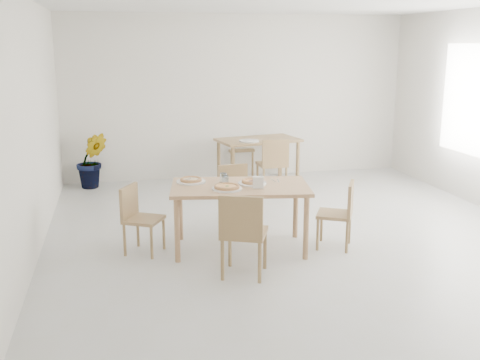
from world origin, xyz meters
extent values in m
plane|color=#BBBBB6|center=(0.00, 0.00, 0.00)|extent=(7.00, 7.00, 0.00)
plane|color=silver|center=(0.00, 3.50, 1.40)|extent=(6.00, 0.00, 6.00)
plane|color=silver|center=(-3.00, 0.00, 1.40)|extent=(0.00, 7.00, 7.00)
cube|color=tan|center=(-0.77, -0.15, 0.73)|extent=(1.65, 1.10, 0.04)
cylinder|color=tan|center=(-1.52, -0.40, 0.35)|extent=(0.06, 0.06, 0.71)
cylinder|color=tan|center=(-0.15, -0.62, 0.35)|extent=(0.06, 0.06, 0.71)
cylinder|color=tan|center=(-1.40, 0.32, 0.35)|extent=(0.06, 0.06, 0.71)
cylinder|color=tan|center=(-0.03, 0.10, 0.35)|extent=(0.06, 0.06, 0.71)
cube|color=#9D794E|center=(-0.89, -0.88, 0.44)|extent=(0.57, 0.57, 0.04)
cube|color=#9D794E|center=(-0.97, -1.06, 0.67)|extent=(0.42, 0.21, 0.41)
cylinder|color=#9D794E|center=(-0.65, -0.78, 0.21)|extent=(0.04, 0.04, 0.42)
cylinder|color=#9D794E|center=(-0.99, -0.64, 0.21)|extent=(0.04, 0.04, 0.42)
cylinder|color=#9D794E|center=(-0.80, -1.12, 0.21)|extent=(0.04, 0.04, 0.42)
cylinder|color=#9D794E|center=(-1.14, -0.98, 0.21)|extent=(0.04, 0.04, 0.42)
cube|color=#9D794E|center=(-0.65, 0.59, 0.40)|extent=(0.43, 0.43, 0.04)
cube|color=#9D794E|center=(-0.67, 0.76, 0.61)|extent=(0.39, 0.08, 0.37)
cylinder|color=#9D794E|center=(-0.80, 0.40, 0.19)|extent=(0.03, 0.03, 0.38)
cylinder|color=#9D794E|center=(-0.46, 0.44, 0.19)|extent=(0.03, 0.03, 0.38)
cylinder|color=#9D794E|center=(-0.83, 0.74, 0.19)|extent=(0.03, 0.03, 0.38)
cylinder|color=#9D794E|center=(-0.50, 0.77, 0.19)|extent=(0.03, 0.03, 0.38)
cube|color=#9D794E|center=(-1.85, -0.03, 0.39)|extent=(0.51, 0.51, 0.04)
cube|color=#9D794E|center=(-2.00, 0.05, 0.59)|extent=(0.21, 0.35, 0.36)
cylinder|color=#9D794E|center=(-1.78, -0.25, 0.18)|extent=(0.03, 0.03, 0.37)
cylinder|color=#9D794E|center=(-1.63, 0.03, 0.18)|extent=(0.03, 0.03, 0.37)
cylinder|color=#9D794E|center=(-2.07, -0.10, 0.18)|extent=(0.03, 0.03, 0.37)
cylinder|color=#9D794E|center=(-1.91, 0.19, 0.18)|extent=(0.03, 0.03, 0.37)
cube|color=#9D794E|center=(0.29, -0.33, 0.39)|extent=(0.52, 0.52, 0.04)
cube|color=#9D794E|center=(0.45, -0.41, 0.59)|extent=(0.21, 0.35, 0.36)
cylinder|color=#9D794E|center=(0.23, -0.10, 0.19)|extent=(0.03, 0.03, 0.37)
cylinder|color=#9D794E|center=(0.07, -0.39, 0.19)|extent=(0.03, 0.03, 0.37)
cylinder|color=#9D794E|center=(0.52, -0.26, 0.19)|extent=(0.03, 0.03, 0.37)
cylinder|color=#9D794E|center=(0.36, -0.55, 0.19)|extent=(0.03, 0.03, 0.37)
cylinder|color=white|center=(-0.95, -0.30, 0.76)|extent=(0.33, 0.33, 0.02)
cylinder|color=white|center=(-1.29, 0.11, 0.76)|extent=(0.33, 0.33, 0.02)
cylinder|color=white|center=(-0.63, -0.12, 0.76)|extent=(0.32, 0.32, 0.02)
cylinder|color=#F0B471|center=(-0.95, -0.30, 0.77)|extent=(0.37, 0.37, 0.01)
torus|color=#F0B471|center=(-0.95, -0.30, 0.78)|extent=(0.37, 0.37, 0.03)
cylinder|color=orange|center=(-0.95, -0.30, 0.78)|extent=(0.29, 0.29, 0.01)
ellipsoid|color=#145A1C|center=(-0.95, -0.30, 0.79)|extent=(0.04, 0.02, 0.01)
cylinder|color=#F0B471|center=(-1.29, 0.11, 0.77)|extent=(0.31, 0.31, 0.01)
torus|color=#F0B471|center=(-1.29, 0.11, 0.78)|extent=(0.31, 0.31, 0.03)
cylinder|color=#F1EAC6|center=(-1.29, 0.11, 0.78)|extent=(0.23, 0.23, 0.01)
cylinder|color=#F0B471|center=(-0.63, -0.12, 0.77)|extent=(0.29, 0.29, 0.01)
torus|color=#F0B471|center=(-0.63, -0.12, 0.78)|extent=(0.29, 0.29, 0.03)
cylinder|color=orange|center=(-0.63, -0.12, 0.78)|extent=(0.22, 0.22, 0.01)
cylinder|color=white|center=(-0.93, 0.02, 0.80)|extent=(0.08, 0.08, 0.11)
cylinder|color=white|center=(-0.92, -0.05, 0.80)|extent=(0.08, 0.08, 0.10)
cube|color=silver|center=(-0.62, -0.36, 0.76)|extent=(0.14, 0.09, 0.01)
cube|color=white|center=(-0.62, -0.36, 0.83)|extent=(0.12, 0.07, 0.13)
cube|color=silver|center=(-0.30, -0.05, 0.75)|extent=(0.05, 0.17, 0.01)
cube|color=silver|center=(-0.35, -0.03, 0.75)|extent=(0.02, 0.17, 0.01)
cube|color=#9D794E|center=(0.22, 2.90, 0.73)|extent=(1.44, 1.00, 0.04)
cylinder|color=#9D794E|center=(-0.30, 2.48, 0.35)|extent=(0.06, 0.06, 0.71)
cylinder|color=#9D794E|center=(0.86, 2.71, 0.35)|extent=(0.06, 0.06, 0.71)
cylinder|color=#9D794E|center=(-0.42, 3.09, 0.35)|extent=(0.06, 0.06, 0.71)
cylinder|color=#9D794E|center=(0.74, 3.32, 0.35)|extent=(0.06, 0.06, 0.71)
cube|color=#9D794E|center=(0.29, 2.30, 0.44)|extent=(0.44, 0.44, 0.04)
cube|color=#9D794E|center=(0.29, 2.11, 0.66)|extent=(0.43, 0.05, 0.41)
cylinder|color=#9D794E|center=(0.47, 2.49, 0.21)|extent=(0.04, 0.04, 0.42)
cylinder|color=#9D794E|center=(0.10, 2.48, 0.21)|extent=(0.04, 0.04, 0.42)
cylinder|color=#9D794E|center=(0.48, 2.12, 0.21)|extent=(0.04, 0.04, 0.42)
cylinder|color=#9D794E|center=(0.11, 2.11, 0.21)|extent=(0.04, 0.04, 0.42)
cube|color=#9D794E|center=(0.06, 3.60, 0.46)|extent=(0.46, 0.46, 0.04)
cube|color=#9D794E|center=(0.05, 3.80, 0.70)|extent=(0.45, 0.05, 0.43)
cylinder|color=#9D794E|center=(-0.13, 3.40, 0.22)|extent=(0.04, 0.04, 0.44)
cylinder|color=#9D794E|center=(0.25, 3.41, 0.22)|extent=(0.04, 0.04, 0.44)
cylinder|color=#9D794E|center=(-0.14, 3.79, 0.22)|extent=(0.04, 0.04, 0.44)
cylinder|color=#9D794E|center=(0.25, 3.79, 0.22)|extent=(0.04, 0.04, 0.44)
cylinder|color=white|center=(0.01, 2.68, 0.76)|extent=(0.33, 0.33, 0.02)
imported|color=#35641E|center=(-2.50, 3.15, 0.45)|extent=(0.54, 0.45, 0.91)
camera|label=1|loc=(-2.10, -6.08, 2.28)|focal=42.00mm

